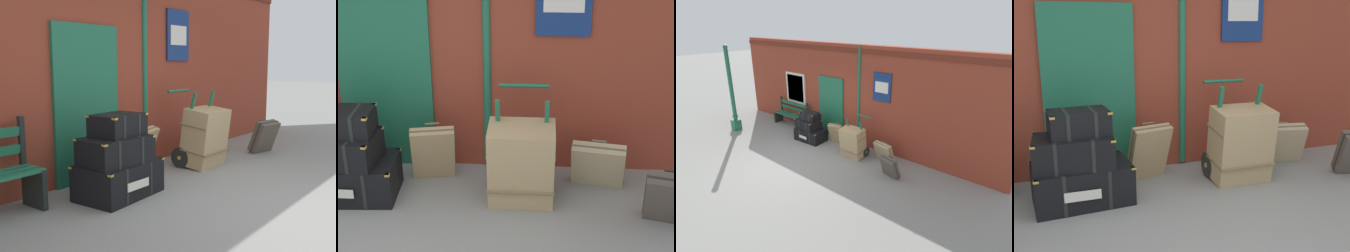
# 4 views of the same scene
# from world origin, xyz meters

# --- Properties ---
(brick_facade) EXTENTS (10.40, 0.35, 3.20)m
(brick_facade) POSITION_xyz_m (-0.02, 2.60, 1.60)
(brick_facade) COLOR brown
(brick_facade) RESTS_ON ground
(steamer_trunk_base) EXTENTS (1.05, 0.71, 0.43)m
(steamer_trunk_base) POSITION_xyz_m (-0.75, 1.64, 0.21)
(steamer_trunk_base) COLOR black
(steamer_trunk_base) RESTS_ON ground
(steamer_trunk_middle) EXTENTS (0.84, 0.59, 0.33)m
(steamer_trunk_middle) POSITION_xyz_m (-0.82, 1.61, 0.58)
(steamer_trunk_middle) COLOR black
(steamer_trunk_middle) RESTS_ON steamer_trunk_base
(steamer_trunk_top) EXTENTS (0.64, 0.49, 0.27)m
(steamer_trunk_top) POSITION_xyz_m (-0.75, 1.64, 0.87)
(steamer_trunk_top) COLOR black
(steamer_trunk_top) RESTS_ON steamer_trunk_middle
(porters_trolley) EXTENTS (0.71, 0.69, 1.18)m
(porters_trolley) POSITION_xyz_m (1.11, 1.78, 0.27)
(porters_trolley) COLOR black
(porters_trolley) RESTS_ON ground
(large_brown_trunk) EXTENTS (0.70, 0.54, 0.93)m
(large_brown_trunk) POSITION_xyz_m (1.11, 1.60, 0.46)
(large_brown_trunk) COLOR tan
(large_brown_trunk) RESTS_ON ground
(suitcase_brown) EXTENTS (0.63, 0.43, 0.57)m
(suitcase_brown) POSITION_xyz_m (1.96, 2.00, 0.28)
(suitcase_brown) COLOR tan
(suitcase_brown) RESTS_ON ground
(suitcase_tan) EXTENTS (0.55, 0.46, 0.59)m
(suitcase_tan) POSITION_xyz_m (2.59, 1.30, 0.30)
(suitcase_tan) COLOR #51473D
(suitcase_tan) RESTS_ON ground
(suitcase_charcoal) EXTENTS (0.55, 0.46, 0.71)m
(suitcase_charcoal) POSITION_xyz_m (0.09, 2.02, 0.35)
(suitcase_charcoal) COLOR tan
(suitcase_charcoal) RESTS_ON ground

